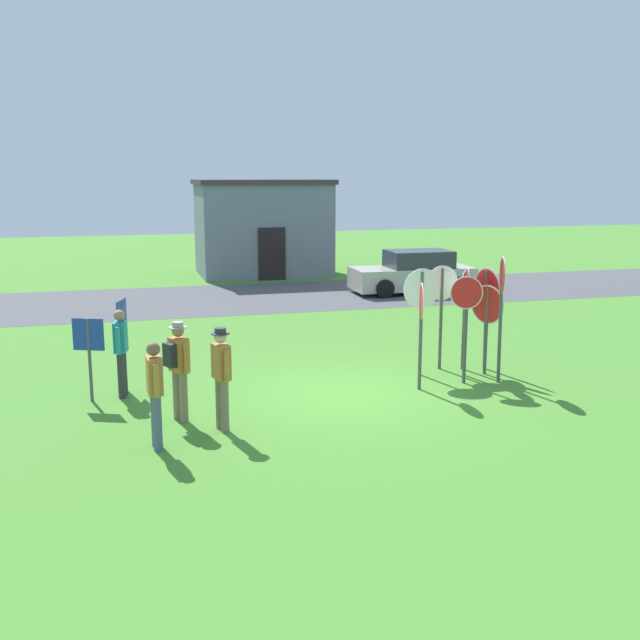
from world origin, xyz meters
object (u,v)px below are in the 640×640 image
object	(u,v)px
info_panel_middle	(89,345)
stop_sign_rear_right	(486,300)
stop_sign_far_back	(421,318)
stop_sign_nearest	(467,304)
person_on_left	(221,373)
person_in_blue	(155,389)
stop_sign_leaning_left	(465,302)
person_near_signs	(178,364)
person_with_sunhat	(121,348)
stop_sign_center_cluster	(421,302)
info_panel_leftmost	(122,328)
parked_car_on_street	(413,273)
stop_sign_low_front	(487,314)
stop_sign_tallest	(441,299)
stop_sign_leaning_right	(501,297)
stop_sign_rear_left	(466,312)

from	to	relation	value
info_panel_middle	stop_sign_rear_right	bearing A→B (deg)	1.39
stop_sign_far_back	stop_sign_nearest	xyz separation A→B (m)	(1.32, 0.71, 0.08)
person_on_left	person_in_blue	size ratio (longest dim) A/B	1.03
stop_sign_leaning_left	person_near_signs	distance (m)	6.54
person_in_blue	info_panel_middle	world-z (taller)	person_in_blue
person_near_signs	person_with_sunhat	size ratio (longest dim) A/B	1.03
person_on_left	person_in_blue	bearing A→B (deg)	-152.37
stop_sign_center_cluster	person_in_blue	bearing A→B (deg)	-152.58
person_with_sunhat	info_panel_leftmost	world-z (taller)	info_panel_leftmost
stop_sign_center_cluster	person_on_left	xyz separation A→B (m)	(-4.52, -2.34, -0.58)
parked_car_on_street	stop_sign_far_back	world-z (taller)	stop_sign_far_back
stop_sign_rear_right	info_panel_middle	size ratio (longest dim) A/B	1.41
stop_sign_center_cluster	stop_sign_low_front	size ratio (longest dim) A/B	1.19
person_on_left	stop_sign_tallest	bearing A→B (deg)	27.54
person_with_sunhat	stop_sign_rear_right	bearing A→B (deg)	0.34
stop_sign_rear_right	person_with_sunhat	bearing A→B (deg)	-179.66
person_in_blue	info_panel_leftmost	xyz separation A→B (m)	(-0.43, 3.39, 0.30)
stop_sign_tallest	info_panel_leftmost	world-z (taller)	stop_sign_tallest
info_panel_leftmost	stop_sign_far_back	bearing A→B (deg)	-14.92
person_on_left	info_panel_leftmost	bearing A→B (deg)	118.50
stop_sign_leaning_right	stop_sign_low_front	bearing A→B (deg)	86.33
stop_sign_leaning_left	person_on_left	size ratio (longest dim) A/B	1.26
person_on_left	stop_sign_leaning_left	bearing A→B (deg)	24.22
stop_sign_rear_left	stop_sign_tallest	bearing A→B (deg)	91.05
person_on_left	info_panel_leftmost	distance (m)	3.22
stop_sign_leaning_right	info_panel_leftmost	world-z (taller)	stop_sign_leaning_right
stop_sign_far_back	stop_sign_nearest	bearing A→B (deg)	28.20
stop_sign_leaning_right	stop_sign_rear_left	distance (m)	0.76
stop_sign_center_cluster	person_on_left	world-z (taller)	stop_sign_center_cluster
stop_sign_nearest	stop_sign_low_front	world-z (taller)	stop_sign_nearest
person_with_sunhat	info_panel_middle	distance (m)	0.61
person_in_blue	stop_sign_rear_right	bearing A→B (deg)	22.72
person_in_blue	stop_sign_center_cluster	bearing A→B (deg)	27.42
stop_sign_low_front	stop_sign_leaning_right	bearing A→B (deg)	-93.67
person_on_left	person_in_blue	xyz separation A→B (m)	(-1.10, -0.58, -0.03)
stop_sign_rear_left	info_panel_leftmost	size ratio (longest dim) A/B	1.21
person_near_signs	info_panel_leftmost	bearing A→B (deg)	112.27
stop_sign_leaning_right	stop_sign_rear_right	world-z (taller)	stop_sign_leaning_right
stop_sign_center_cluster	stop_sign_leaning_right	bearing A→B (deg)	-36.19
parked_car_on_street	person_in_blue	xyz separation A→B (m)	(-9.75, -13.29, 0.26)
parked_car_on_street	info_panel_middle	size ratio (longest dim) A/B	2.73
stop_sign_nearest	stop_sign_rear_right	size ratio (longest dim) A/B	1.03
stop_sign_center_cluster	stop_sign_tallest	bearing A→B (deg)	28.83
stop_sign_nearest	stop_sign_leaning_left	distance (m)	0.53
stop_sign_rear_right	stop_sign_low_front	distance (m)	0.51
stop_sign_tallest	stop_sign_far_back	xyz separation A→B (m)	(-1.05, -1.35, -0.10)
parked_car_on_street	info_panel_middle	xyz separation A→B (m)	(-10.79, -10.49, 0.40)
parked_car_on_street	info_panel_middle	world-z (taller)	info_panel_middle
stop_sign_nearest	person_in_blue	distance (m)	7.03
stop_sign_center_cluster	info_panel_middle	distance (m)	6.68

